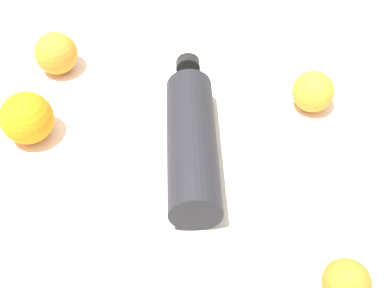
{
  "coord_description": "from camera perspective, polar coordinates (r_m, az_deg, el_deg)",
  "views": [
    {
      "loc": [
        -0.26,
        0.34,
        0.61
      ],
      "look_at": [
        0.04,
        -0.04,
        0.04
      ],
      "focal_mm": 46.76,
      "sensor_mm": 36.0,
      "label": 1
    }
  ],
  "objects": [
    {
      "name": "water_bottle",
      "position": [
        0.76,
        -0.07,
        1.36
      ],
      "size": [
        0.25,
        0.28,
        0.08
      ],
      "rotation": [
        0.0,
        0.0,
        5.41
      ],
      "color": "black",
      "rests_on": "ground_plane"
    },
    {
      "name": "ground_plane",
      "position": [
        0.74,
        0.15,
        -5.34
      ],
      "size": [
        2.4,
        2.4,
        0.0
      ],
      "primitive_type": "plane",
      "color": "silver"
    },
    {
      "name": "orange_3",
      "position": [
        0.82,
        -18.32,
        2.84
      ],
      "size": [
        0.08,
        0.08,
        0.08
      ],
      "primitive_type": "sphere",
      "color": "orange",
      "rests_on": "ground_plane"
    },
    {
      "name": "orange_2",
      "position": [
        0.66,
        17.19,
        -14.87
      ],
      "size": [
        0.06,
        0.06,
        0.06
      ],
      "primitive_type": "sphere",
      "color": "orange",
      "rests_on": "ground_plane"
    },
    {
      "name": "orange_1",
      "position": [
        0.85,
        13.63,
        5.84
      ],
      "size": [
        0.07,
        0.07,
        0.07
      ],
      "primitive_type": "sphere",
      "color": "orange",
      "rests_on": "ground_plane"
    },
    {
      "name": "orange_0",
      "position": [
        0.93,
        -15.24,
        9.95
      ],
      "size": [
        0.08,
        0.08,
        0.08
      ],
      "primitive_type": "sphere",
      "color": "orange",
      "rests_on": "ground_plane"
    }
  ]
}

